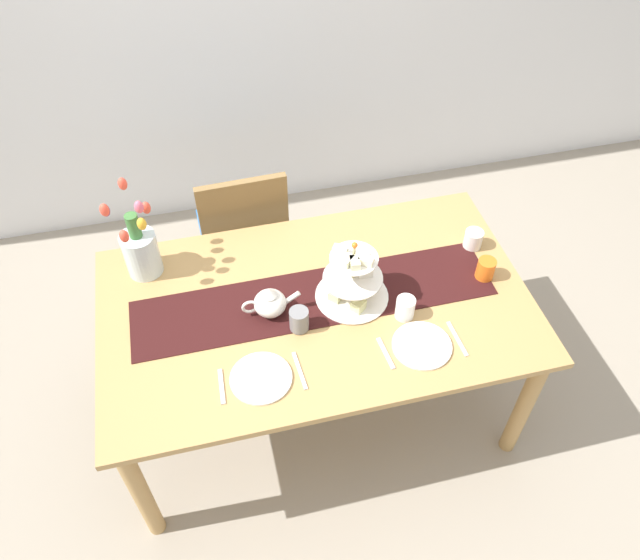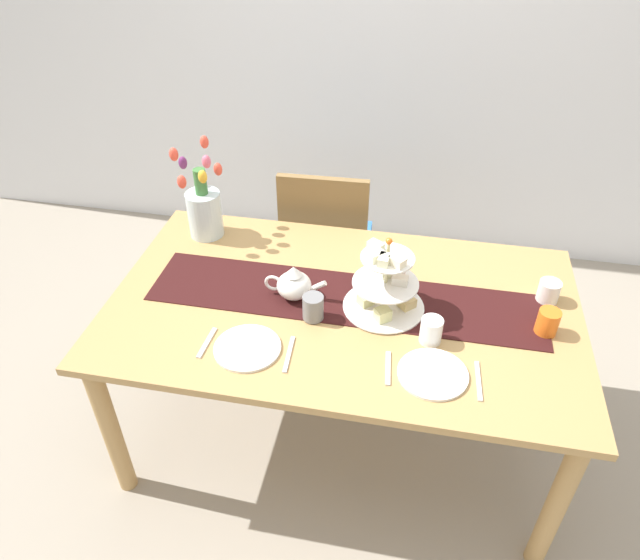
{
  "view_description": "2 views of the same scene",
  "coord_description": "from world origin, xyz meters",
  "px_view_note": "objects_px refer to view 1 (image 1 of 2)",
  "views": [
    {
      "loc": [
        -0.37,
        -1.59,
        2.65
      ],
      "look_at": [
        0.02,
        0.03,
        0.83
      ],
      "focal_mm": 34.86,
      "sensor_mm": 36.0,
      "label": 1
    },
    {
      "loc": [
        0.24,
        -1.66,
        2.13
      ],
      "look_at": [
        -0.1,
        0.06,
        0.78
      ],
      "focal_mm": 32.72,
      "sensor_mm": 36.0,
      "label": 2
    }
  ],
  "objects_px": {
    "fork_right": "(386,353)",
    "mug_orange": "(486,269)",
    "dining_table": "(316,317)",
    "knife_right": "(457,339)",
    "cream_jug": "(473,239)",
    "knife_left": "(300,371)",
    "dinner_plate_left": "(261,378)",
    "dinner_plate_right": "(422,346)",
    "tiered_cake_stand": "(353,280)",
    "mug_grey": "(299,320)",
    "mug_white_text": "(405,308)",
    "chair_left": "(243,231)",
    "fork_left": "(222,386)",
    "teapot": "(270,302)",
    "tulip_vase": "(140,248)"
  },
  "relations": [
    {
      "from": "fork_right",
      "to": "mug_orange",
      "type": "height_order",
      "value": "mug_orange"
    },
    {
      "from": "dining_table",
      "to": "knife_right",
      "type": "xyz_separation_m",
      "value": [
        0.49,
        -0.3,
        0.09
      ]
    },
    {
      "from": "cream_jug",
      "to": "mug_orange",
      "type": "height_order",
      "value": "mug_orange"
    },
    {
      "from": "cream_jug",
      "to": "knife_left",
      "type": "distance_m",
      "value": 1.0
    },
    {
      "from": "dinner_plate_left",
      "to": "fork_right",
      "type": "height_order",
      "value": "dinner_plate_left"
    },
    {
      "from": "dinner_plate_left",
      "to": "dinner_plate_right",
      "type": "distance_m",
      "value": 0.62
    },
    {
      "from": "dining_table",
      "to": "mug_orange",
      "type": "bearing_deg",
      "value": -1.86
    },
    {
      "from": "tiered_cake_stand",
      "to": "knife_right",
      "type": "height_order",
      "value": "tiered_cake_stand"
    },
    {
      "from": "knife_right",
      "to": "mug_grey",
      "type": "xyz_separation_m",
      "value": [
        -0.58,
        0.2,
        0.05
      ]
    },
    {
      "from": "mug_grey",
      "to": "mug_white_text",
      "type": "xyz_separation_m",
      "value": [
        0.42,
        -0.04,
        -0.0
      ]
    },
    {
      "from": "cream_jug",
      "to": "dinner_plate_right",
      "type": "relative_size",
      "value": 0.37
    },
    {
      "from": "tiered_cake_stand",
      "to": "fork_right",
      "type": "distance_m",
      "value": 0.32
    },
    {
      "from": "chair_left",
      "to": "knife_left",
      "type": "bearing_deg",
      "value": -86.36
    },
    {
      "from": "fork_left",
      "to": "mug_orange",
      "type": "height_order",
      "value": "mug_orange"
    },
    {
      "from": "chair_left",
      "to": "knife_right",
      "type": "bearing_deg",
      "value": -56.61
    },
    {
      "from": "teapot",
      "to": "mug_grey",
      "type": "distance_m",
      "value": 0.14
    },
    {
      "from": "tiered_cake_stand",
      "to": "mug_white_text",
      "type": "xyz_separation_m",
      "value": [
        0.17,
        -0.15,
        -0.05
      ]
    },
    {
      "from": "chair_left",
      "to": "fork_right",
      "type": "distance_m",
      "value": 1.15
    },
    {
      "from": "dinner_plate_right",
      "to": "chair_left",
      "type": "bearing_deg",
      "value": 117.5
    },
    {
      "from": "teapot",
      "to": "tulip_vase",
      "type": "bearing_deg",
      "value": 143.18
    },
    {
      "from": "cream_jug",
      "to": "knife_left",
      "type": "height_order",
      "value": "cream_jug"
    },
    {
      "from": "knife_left",
      "to": "mug_white_text",
      "type": "bearing_deg",
      "value": 19.1
    },
    {
      "from": "knife_left",
      "to": "dinner_plate_right",
      "type": "xyz_separation_m",
      "value": [
        0.48,
        0.0,
        0.0
      ]
    },
    {
      "from": "teapot",
      "to": "mug_white_text",
      "type": "xyz_separation_m",
      "value": [
        0.51,
        -0.14,
        -0.01
      ]
    },
    {
      "from": "knife_left",
      "to": "fork_right",
      "type": "height_order",
      "value": "same"
    },
    {
      "from": "mug_orange",
      "to": "teapot",
      "type": "bearing_deg",
      "value": 178.53
    },
    {
      "from": "knife_left",
      "to": "mug_white_text",
      "type": "height_order",
      "value": "mug_white_text"
    },
    {
      "from": "chair_left",
      "to": "mug_grey",
      "type": "bearing_deg",
      "value": -82.66
    },
    {
      "from": "tiered_cake_stand",
      "to": "knife_left",
      "type": "xyz_separation_m",
      "value": [
        -0.29,
        -0.31,
        -0.1
      ]
    },
    {
      "from": "dining_table",
      "to": "teapot",
      "type": "relative_size",
      "value": 7.32
    },
    {
      "from": "teapot",
      "to": "fork_right",
      "type": "xyz_separation_m",
      "value": [
        0.39,
        -0.3,
        -0.06
      ]
    },
    {
      "from": "dinner_plate_left",
      "to": "mug_orange",
      "type": "relative_size",
      "value": 2.42
    },
    {
      "from": "dinner_plate_left",
      "to": "fork_left",
      "type": "xyz_separation_m",
      "value": [
        -0.14,
        0.0,
        -0.0
      ]
    },
    {
      "from": "dining_table",
      "to": "tiered_cake_stand",
      "type": "height_order",
      "value": "tiered_cake_stand"
    },
    {
      "from": "mug_orange",
      "to": "dinner_plate_left",
      "type": "bearing_deg",
      "value": -164.32
    },
    {
      "from": "dining_table",
      "to": "tiered_cake_stand",
      "type": "bearing_deg",
      "value": 0.41
    },
    {
      "from": "chair_left",
      "to": "knife_right",
      "type": "relative_size",
      "value": 5.35
    },
    {
      "from": "tulip_vase",
      "to": "dinner_plate_left",
      "type": "height_order",
      "value": "tulip_vase"
    },
    {
      "from": "mug_grey",
      "to": "dinner_plate_left",
      "type": "bearing_deg",
      "value": -133.4
    },
    {
      "from": "cream_jug",
      "to": "fork_left",
      "type": "relative_size",
      "value": 0.57
    },
    {
      "from": "dining_table",
      "to": "dinner_plate_left",
      "type": "height_order",
      "value": "dinner_plate_left"
    },
    {
      "from": "dining_table",
      "to": "dinner_plate_right",
      "type": "bearing_deg",
      "value": -41.59
    },
    {
      "from": "teapot",
      "to": "knife_left",
      "type": "distance_m",
      "value": 0.31
    },
    {
      "from": "dining_table",
      "to": "cream_jug",
      "type": "relative_size",
      "value": 20.53
    },
    {
      "from": "fork_right",
      "to": "cream_jug",
      "type": "bearing_deg",
      "value": 40.39
    },
    {
      "from": "teapot",
      "to": "cream_jug",
      "type": "height_order",
      "value": "teapot"
    },
    {
      "from": "dining_table",
      "to": "mug_orange",
      "type": "relative_size",
      "value": 18.37
    },
    {
      "from": "dinner_plate_right",
      "to": "mug_orange",
      "type": "relative_size",
      "value": 2.42
    },
    {
      "from": "dining_table",
      "to": "knife_left",
      "type": "height_order",
      "value": "knife_left"
    },
    {
      "from": "dinner_plate_left",
      "to": "fork_left",
      "type": "distance_m",
      "value": 0.15
    }
  ]
}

